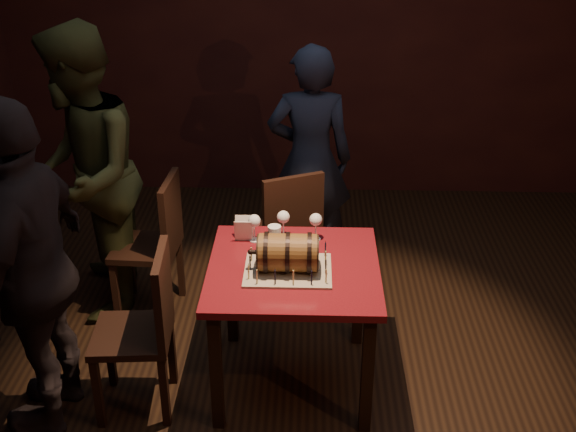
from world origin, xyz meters
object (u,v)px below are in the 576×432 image
at_px(chair_back, 287,229).
at_px(pint_of_ale, 274,239).
at_px(barrel_cake, 288,253).
at_px(pub_table, 294,284).
at_px(wine_glass_mid, 283,218).
at_px(chair_left_front, 146,323).
at_px(chair_left_rear, 157,238).
at_px(wine_glass_left, 254,222).
at_px(person_left_front, 33,270).
at_px(wine_glass_right, 316,221).
at_px(person_back, 310,160).
at_px(person_left_rear, 84,176).

bearing_deg(chair_back, pint_of_ale, -93.81).
relative_size(barrel_cake, chair_back, 0.39).
relative_size(pub_table, wine_glass_mid, 5.59).
bearing_deg(chair_left_front, chair_left_rear, 97.60).
relative_size(wine_glass_left, person_left_front, 0.09).
bearing_deg(wine_glass_left, wine_glass_right, 4.42).
relative_size(pub_table, chair_left_rear, 0.97).
xyz_separation_m(wine_glass_right, chair_left_front, (-0.87, -0.52, -0.35)).
bearing_deg(chair_left_rear, wine_glass_left, -33.27).
bearing_deg(person_back, chair_left_front, 61.86).
height_order(barrel_cake, wine_glass_right, barrel_cake).
distance_m(person_left_rear, person_left_front, 1.04).
xyz_separation_m(wine_glass_right, chair_left_rear, (-0.99, 0.40, -0.35)).
relative_size(pub_table, chair_left_front, 0.97).
height_order(chair_back, person_left_front, person_left_front).
bearing_deg(barrel_cake, chair_left_front, -167.24).
height_order(pint_of_ale, chair_back, chair_back).
relative_size(wine_glass_mid, chair_left_rear, 0.17).
bearing_deg(chair_back, person_left_rear, -174.64).
height_order(pub_table, wine_glass_mid, wine_glass_mid).
distance_m(barrel_cake, wine_glass_mid, 0.38).
relative_size(chair_left_front, person_back, 0.58).
bearing_deg(barrel_cake, person_left_front, -168.76).
bearing_deg(person_back, person_left_rear, 23.71).
distance_m(chair_left_rear, chair_left_front, 0.93).
xyz_separation_m(wine_glass_left, person_left_rear, (-1.08, 0.47, 0.06)).
bearing_deg(wine_glass_mid, chair_back, 89.51).
distance_m(pub_table, person_left_front, 1.32).
xyz_separation_m(pub_table, person_back, (0.08, 1.35, 0.16)).
xyz_separation_m(chair_back, chair_left_front, (-0.69, -1.07, 0.00)).
bearing_deg(person_left_rear, wine_glass_mid, 60.31).
relative_size(wine_glass_right, chair_back, 0.17).
xyz_separation_m(wine_glass_left, person_left_front, (-1.03, -0.57, 0.01)).
distance_m(wine_glass_right, chair_left_front, 1.07).
height_order(wine_glass_mid, person_left_front, person_left_front).
height_order(pub_table, chair_back, chair_back).
xyz_separation_m(person_left_rear, person_left_front, (0.05, -1.04, -0.05)).
relative_size(chair_back, person_left_rear, 0.50).
distance_m(pint_of_ale, person_left_rear, 1.33).
relative_size(wine_glass_left, pint_of_ale, 1.07).
xyz_separation_m(wine_glass_mid, chair_left_front, (-0.69, -0.54, -0.34)).
distance_m(barrel_cake, chair_back, 0.97).
relative_size(pub_table, person_back, 0.56).
distance_m(pub_table, wine_glass_right, 0.39).
distance_m(barrel_cake, wine_glass_right, 0.38).
bearing_deg(pint_of_ale, wine_glass_left, 136.55).
xyz_separation_m(pint_of_ale, person_left_rear, (-1.20, 0.58, 0.10)).
xyz_separation_m(barrel_cake, wine_glass_right, (0.14, 0.35, 0.01)).
bearing_deg(wine_glass_left, person_back, 74.37).
relative_size(barrel_cake, pint_of_ale, 2.43).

